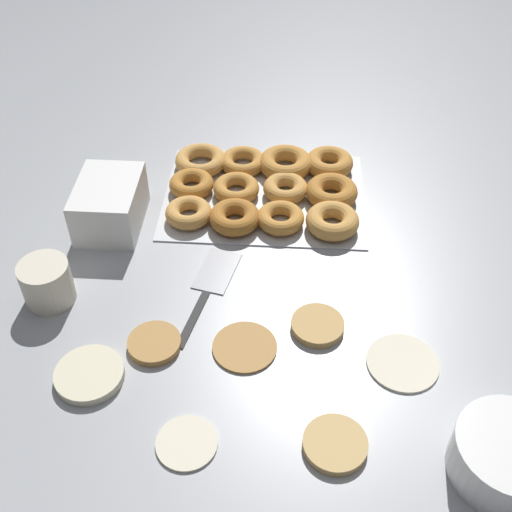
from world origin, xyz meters
TOP-DOWN VIEW (x-y plane):
  - ground_plane at (0.00, 0.00)m, footprint 3.00×3.00m
  - pancake_0 at (0.24, 0.15)m, footprint 0.10×0.10m
  - pancake_1 at (0.01, 0.08)m, footprint 0.10×0.10m
  - pancake_2 at (0.08, 0.25)m, footprint 0.09×0.09m
  - pancake_3 at (-0.13, 0.24)m, footprint 0.09×0.09m
  - pancake_4 at (0.15, 0.08)m, footprint 0.08×0.08m
  - pancake_5 at (-0.24, 0.09)m, footprint 0.11×0.11m
  - pancake_6 at (-0.11, 0.03)m, footprint 0.09×0.09m
  - donut_tray at (-0.00, -0.31)m, footprint 0.40×0.30m
  - batter_bowl at (-0.35, 0.26)m, footprint 0.15×0.15m
  - container_stack at (0.29, -0.21)m, footprint 0.11×0.16m
  - paper_cup at (0.34, -0.01)m, footprint 0.08×0.08m
  - spatula at (0.08, -0.06)m, footprint 0.09×0.24m

SIDE VIEW (x-z plane):
  - ground_plane at x=0.00m, z-range 0.00..0.00m
  - spatula at x=0.08m, z-range 0.00..0.01m
  - pancake_5 at x=-0.24m, z-range 0.00..0.01m
  - pancake_2 at x=0.08m, z-range 0.00..0.01m
  - pancake_1 at x=0.01m, z-range 0.00..0.01m
  - pancake_3 at x=-0.13m, z-range 0.00..0.01m
  - pancake_4 at x=0.15m, z-range 0.00..0.01m
  - pancake_6 at x=-0.11m, z-range 0.00..0.01m
  - pancake_0 at x=0.24m, z-range 0.00..0.01m
  - donut_tray at x=0.00m, z-range 0.00..0.04m
  - batter_bowl at x=-0.35m, z-range 0.00..0.07m
  - paper_cup at x=0.34m, z-range 0.00..0.08m
  - container_stack at x=0.29m, z-range 0.00..0.09m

